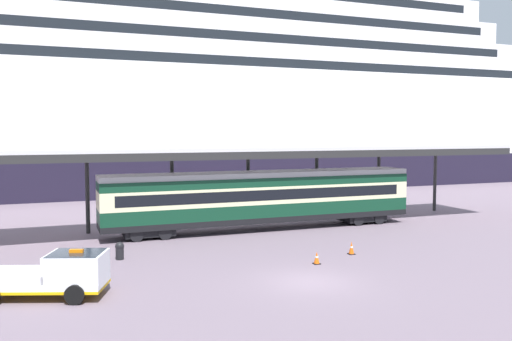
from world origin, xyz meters
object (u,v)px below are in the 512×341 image
at_px(traffic_cone_mid, 351,248).
at_px(train_carriage, 262,197).
at_px(service_truck, 54,274).
at_px(quay_bollard, 120,250).
at_px(traffic_cone_near, 317,258).

bearing_deg(traffic_cone_mid, train_carriage, 101.87).
distance_m(service_truck, quay_bollard, 6.64).
height_order(train_carriage, quay_bollard, train_carriage).
bearing_deg(traffic_cone_mid, traffic_cone_near, -156.07).
relative_size(train_carriage, quay_bollard, 23.24).
height_order(traffic_cone_near, traffic_cone_mid, traffic_cone_mid).
relative_size(traffic_cone_near, quay_bollard, 0.68).
relative_size(train_carriage, traffic_cone_near, 34.04).
height_order(service_truck, traffic_cone_mid, service_truck).
xyz_separation_m(train_carriage, traffic_cone_mid, (1.87, -8.88, -1.95)).
bearing_deg(traffic_cone_mid, service_truck, -171.68).
bearing_deg(train_carriage, quay_bollard, -152.58).
bearing_deg(service_truck, traffic_cone_mid, 8.32).
bearing_deg(quay_bollard, traffic_cone_mid, -15.61).
bearing_deg(service_truck, train_carriage, 39.01).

